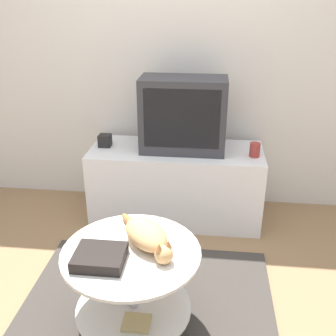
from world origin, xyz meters
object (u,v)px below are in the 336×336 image
(cat, at_px, (147,235))
(tv, at_px, (183,115))
(speaker, at_px, (105,141))
(dvd_box, at_px, (100,257))

(cat, bearing_deg, tv, 138.24)
(speaker, relative_size, cat, 0.21)
(dvd_box, relative_size, cat, 0.56)
(tv, bearing_deg, cat, -94.63)
(speaker, bearing_deg, cat, -65.72)
(tv, height_order, dvd_box, tv)
(tv, distance_m, dvd_box, 1.38)
(tv, xyz_separation_m, dvd_box, (-0.30, -1.30, -0.33))
(tv, relative_size, cat, 1.46)
(tv, distance_m, speaker, 0.65)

